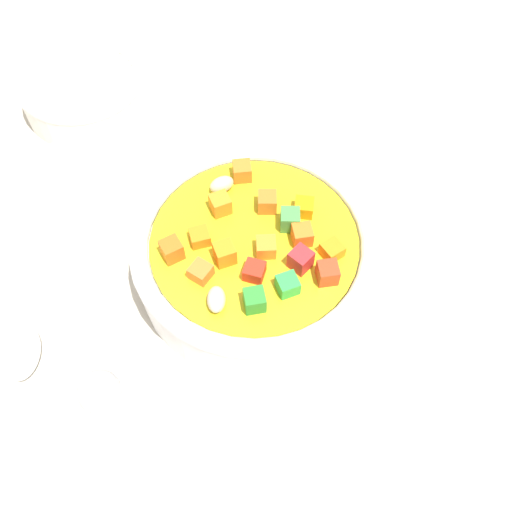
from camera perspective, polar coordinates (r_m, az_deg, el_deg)
The scene contains 5 objects.
ground_plane at distance 43.06cm, azimuth 0.00°, elevation -2.41°, with size 140.00×140.00×2.00cm, color #BAB2A0.
soup_bowl_main at distance 39.79cm, azimuth 0.01°, elevation 0.24°, with size 17.31×17.31×6.01cm.
spoon at distance 45.36cm, azimuth -21.39°, elevation -0.39°, with size 24.63×3.53×1.03cm.
side_bowl_small at distance 54.34cm, azimuth -17.08°, elevation 15.89°, with size 11.13×11.13×3.61cm.
pepper_shaker at distance 35.40cm, azimuth -14.60°, elevation -14.55°, with size 2.78×2.78×7.39cm.
Camera 1 is at (21.07, -0.12, 36.55)cm, focal length 39.03 mm.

